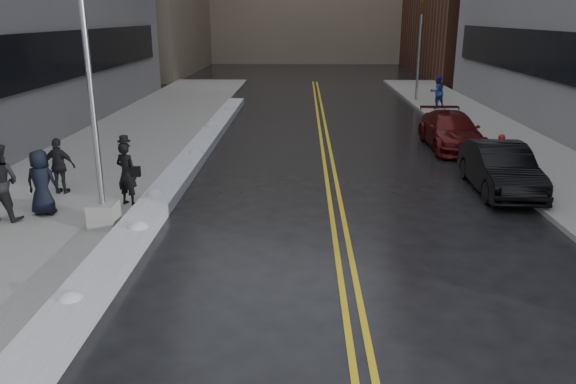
# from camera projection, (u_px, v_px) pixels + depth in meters

# --- Properties ---
(ground) EXTENTS (160.00, 160.00, 0.00)m
(ground) POSITION_uv_depth(u_px,v_px,m) (228.00, 268.00, 11.87)
(ground) COLOR black
(ground) RESTS_ON ground
(sidewalk_west) EXTENTS (5.50, 50.00, 0.15)m
(sidewalk_west) POSITION_uv_depth(u_px,v_px,m) (112.00, 153.00, 21.52)
(sidewalk_west) COLOR gray
(sidewalk_west) RESTS_ON ground
(sidewalk_east) EXTENTS (4.00, 50.00, 0.15)m
(sidewalk_east) POSITION_uv_depth(u_px,v_px,m) (527.00, 155.00, 21.12)
(sidewalk_east) COLOR gray
(sidewalk_east) RESTS_ON ground
(lane_line_left) EXTENTS (0.12, 50.00, 0.01)m
(lane_line_left) POSITION_uv_depth(u_px,v_px,m) (323.00, 156.00, 21.34)
(lane_line_left) COLOR gold
(lane_line_left) RESTS_ON ground
(lane_line_right) EXTENTS (0.12, 50.00, 0.01)m
(lane_line_right) POSITION_uv_depth(u_px,v_px,m) (331.00, 156.00, 21.33)
(lane_line_right) COLOR gold
(lane_line_right) RESTS_ON ground
(snow_ridge) EXTENTS (0.90, 30.00, 0.34)m
(snow_ridge) POSITION_uv_depth(u_px,v_px,m) (187.00, 164.00, 19.50)
(snow_ridge) COLOR silver
(snow_ridge) RESTS_ON ground
(lamppost) EXTENTS (0.65, 0.65, 7.62)m
(lamppost) POSITION_uv_depth(u_px,v_px,m) (95.00, 131.00, 13.09)
(lamppost) COLOR gray
(lamppost) RESTS_ON sidewalk_west
(fire_hydrant) EXTENTS (0.26, 0.26, 0.73)m
(fire_hydrant) POSITION_uv_depth(u_px,v_px,m) (501.00, 143.00, 21.00)
(fire_hydrant) COLOR maroon
(fire_hydrant) RESTS_ON sidewalk_east
(traffic_signal) EXTENTS (0.16, 0.20, 6.00)m
(traffic_signal) POSITION_uv_depth(u_px,v_px,m) (420.00, 45.00, 33.50)
(traffic_signal) COLOR gray
(traffic_signal) RESTS_ON sidewalk_east
(pedestrian_fedora) EXTENTS (0.76, 0.64, 1.76)m
(pedestrian_fedora) POSITION_uv_depth(u_px,v_px,m) (127.00, 173.00, 15.17)
(pedestrian_fedora) COLOR black
(pedestrian_fedora) RESTS_ON sidewalk_west
(pedestrian_b) EXTENTS (1.04, 0.85, 1.99)m
(pedestrian_b) POSITION_uv_depth(u_px,v_px,m) (0.00, 182.00, 13.98)
(pedestrian_b) COLOR black
(pedestrian_b) RESTS_ON sidewalk_west
(pedestrian_c) EXTENTS (0.89, 0.63, 1.71)m
(pedestrian_c) POSITION_uv_depth(u_px,v_px,m) (42.00, 182.00, 14.43)
(pedestrian_c) COLOR black
(pedestrian_c) RESTS_ON sidewalk_west
(pedestrian_d) EXTENTS (0.99, 0.50, 1.63)m
(pedestrian_d) POSITION_uv_depth(u_px,v_px,m) (59.00, 166.00, 16.17)
(pedestrian_d) COLOR black
(pedestrian_d) RESTS_ON sidewalk_west
(pedestrian_east) EXTENTS (1.09, 0.98, 1.84)m
(pedestrian_east) POSITION_uv_depth(u_px,v_px,m) (437.00, 92.00, 31.12)
(pedestrian_east) COLOR navy
(pedestrian_east) RESTS_ON sidewalk_east
(car_black) EXTENTS (1.64, 4.43, 1.45)m
(car_black) POSITION_uv_depth(u_px,v_px,m) (500.00, 168.00, 16.85)
(car_black) COLOR black
(car_black) RESTS_ON ground
(car_maroon) EXTENTS (1.98, 4.83, 1.40)m
(car_maroon) POSITION_uv_depth(u_px,v_px,m) (451.00, 131.00, 22.42)
(car_maroon) COLOR #480B0C
(car_maroon) RESTS_ON ground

